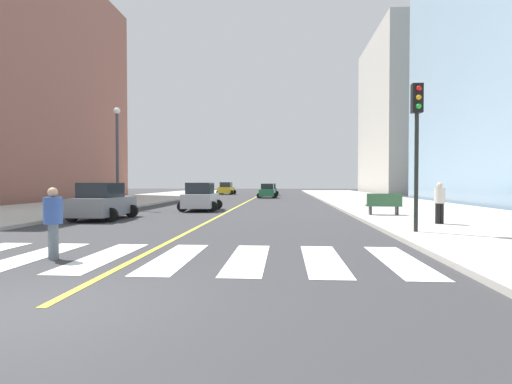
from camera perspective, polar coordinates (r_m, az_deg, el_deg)
The scene contains 16 objects.
ground_plane at distance 6.93m, azimuth -28.20°, elevation -14.34°, with size 220.00×220.00×0.00m, color #333335.
sidewalk_kerb_east at distance 27.10m, azimuth 22.64°, elevation -2.49°, with size 10.00×120.00×0.15m, color #B2ADA3.
sidewalk_kerb_west at distance 30.16m, azimuth -27.50°, elevation -2.15°, with size 10.00×120.00×0.15m, color #B2ADA3.
crosswalk_paint at distance 10.45m, azimuth -16.26°, elevation -8.88°, with size 13.50×4.00×0.01m.
lane_divider_paint at distance 45.81m, azimuth -0.40°, elevation -0.92°, with size 0.16×80.00×0.01m, color yellow.
parking_garage_concrete at distance 75.01m, azimuth 22.85°, elevation 10.01°, with size 18.00×24.00×26.47m, color #B2ADA3.
car_gray_nearest at distance 21.43m, azimuth -20.89°, elevation -1.38°, with size 2.57×4.11×1.84m.
car_green_second at distance 47.59m, azimuth 1.65°, elevation 0.11°, with size 2.44×3.84×1.69m.
car_silver_third at distance 26.63m, azimuth -7.86°, elevation -0.78°, with size 2.65×4.16×1.83m.
car_yellow_fourth at distance 61.33m, azimuth -4.23°, elevation 0.47°, with size 2.71×4.23×1.86m.
car_black_fifth at distance 58.30m, azimuth 2.09°, elevation 0.33°, with size 2.37×3.76×1.67m.
traffic_light_near_corner at distance 15.04m, azimuth 21.85°, elevation 8.38°, with size 0.36×0.41×5.10m.
park_bench at distance 22.09m, azimuth 17.67°, elevation -1.71°, with size 1.83×0.65×1.12m.
pedestrian_crossing at distance 10.83m, azimuth -26.83°, elevation -3.54°, with size 0.43×0.43×1.74m.
pedestrian_waiting_east at distance 18.17m, azimuth 24.59°, elevation -1.17°, with size 0.42×0.42×1.70m.
street_lamp at distance 28.97m, azimuth -19.08°, elevation 5.92°, with size 0.44×0.44×6.77m.
Camera 1 is at (3.59, -5.63, 1.86)m, focal length 28.21 mm.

